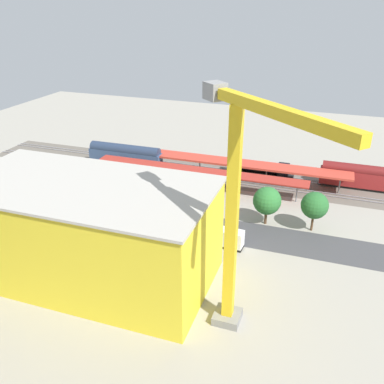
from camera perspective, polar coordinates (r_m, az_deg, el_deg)
The scene contains 28 objects.
ground_plane at distance 85.99m, azimuth -2.96°, elevation -2.73°, with size 190.70×190.70×0.00m, color #9E998C.
rail_bed at distance 104.87m, azimuth 1.62°, elevation 2.65°, with size 119.19×14.40×0.01m, color #665E54.
street_asphalt at distance 83.01m, azimuth -3.92°, elevation -3.86°, with size 119.19×9.00×0.01m, color #424244.
track_rails at distance 104.80m, azimuth 1.62°, elevation 2.74°, with size 119.19×9.00×0.12m.
platform_canopy_near at distance 94.96m, azimuth 0.80°, elevation 2.96°, with size 50.16×4.58×4.49m.
platform_canopy_far at distance 100.33m, azimuth 5.63°, elevation 4.09°, with size 55.45×5.44×4.55m.
locomotive at distance 104.05m, azimuth 9.53°, elevation 3.20°, with size 16.21×2.93×5.10m.
passenger_coach at distance 102.76m, azimuth 22.62°, elevation 1.99°, with size 19.40×2.99×5.86m.
freight_coach_far at distance 108.49m, azimuth -9.20°, elevation 5.00°, with size 19.76×3.16×6.31m.
parked_car_0 at distance 76.47m, azimuth 3.79°, elevation -5.92°, with size 4.02×1.87×1.82m.
parked_car_1 at distance 78.38m, azimuth -1.21°, elevation -5.05°, with size 4.69×1.88×1.73m.
parked_car_2 at distance 81.18m, azimuth -7.31°, elevation -4.13°, with size 4.24×2.05×1.69m.
parked_car_3 at distance 85.07m, azimuth -11.99°, elevation -3.06°, with size 4.23×1.83×1.71m.
parked_car_4 at distance 88.78m, azimuth -16.16°, elevation -2.29°, with size 4.44×1.91×1.68m.
parked_car_5 at distance 93.36m, azimuth -20.38°, elevation -1.55°, with size 4.85×2.06×1.56m.
parked_car_6 at distance 98.75m, azimuth -23.69°, elevation -0.60°, with size 4.66×1.99×1.78m.
construction_building at distance 65.80m, azimuth -14.19°, elevation -5.39°, with size 38.01×19.21×15.26m, color yellow.
construction_roof_slab at distance 62.27m, azimuth -14.94°, elevation 0.82°, with size 38.61×19.81×0.40m, color #B7B2A8.
tower_crane at distance 48.49m, azimuth 6.54°, elevation -1.97°, with size 17.87×15.97×31.60m.
box_truck_0 at distance 74.26m, azimuth 3.64°, elevation -6.13°, with size 9.42×2.91×3.42m.
box_truck_1 at distance 81.44m, azimuth -10.17°, elevation -3.57°, with size 8.86×2.87×3.21m.
street_tree_0 at distance 99.82m, azimuth -18.98°, elevation 3.08°, with size 4.32×4.32×7.11m.
street_tree_1 at distance 80.09m, azimuth 16.58°, elevation -1.78°, with size 5.11×5.11×7.90m.
street_tree_2 at distance 94.35m, azimuth -16.00°, elevation 2.74°, with size 6.02×6.02×8.75m.
street_tree_3 at distance 80.56m, azimuth 10.32°, elevation -1.21°, with size 5.44×5.44×7.71m.
street_tree_4 at distance 101.76m, azimuth -20.01°, elevation 3.24°, with size 5.81×5.81×7.69m.
street_tree_5 at distance 97.49m, azimuth -18.06°, elevation 2.44°, with size 4.86×4.86×7.00m.
traffic_light at distance 95.90m, azimuth -16.08°, elevation 2.12°, with size 0.50×0.36×6.34m.
Camera 1 is at (-29.43, 70.01, 40.34)m, focal length 38.63 mm.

